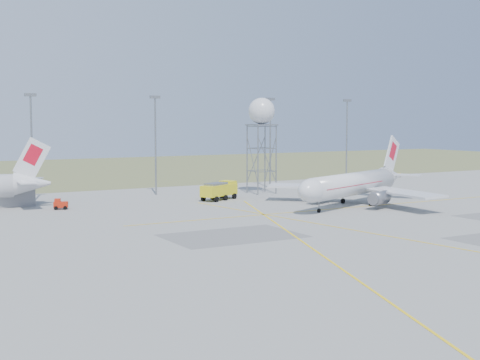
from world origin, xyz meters
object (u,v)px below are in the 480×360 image
radar_tower (262,140)px  fire_truck (220,191)px  baggage_tug (61,205)px  airliner_main (353,185)px

radar_tower → fire_truck: size_ratio=2.21×
fire_truck → baggage_tug: 30.66m
airliner_main → baggage_tug: airliner_main is taller
fire_truck → baggage_tug: bearing=149.6°
radar_tower → airliner_main: bearing=-80.8°
baggage_tug → airliner_main: bearing=-4.5°
airliner_main → radar_tower: bearing=-103.5°
radar_tower → baggage_tug: size_ratio=7.22×
fire_truck → baggage_tug: (-30.61, 1.44, -0.98)m
airliner_main → fire_truck: airliner_main is taller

